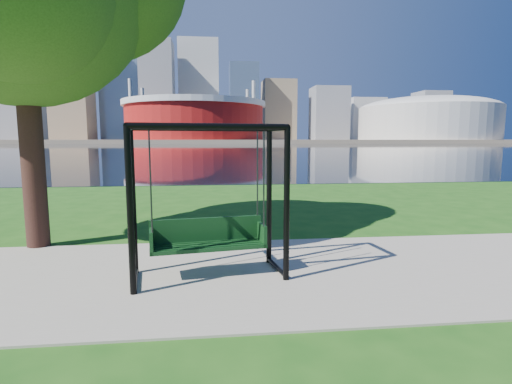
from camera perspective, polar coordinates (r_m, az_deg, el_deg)
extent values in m
plane|color=#1E5114|center=(6.93, -1.65, -10.31)|extent=(900.00, 900.00, 0.00)
cube|color=#9E937F|center=(6.45, -1.28, -11.54)|extent=(120.00, 4.00, 0.03)
cube|color=black|center=(108.60, -6.09, 6.36)|extent=(900.00, 180.00, 0.02)
cube|color=#937F60|center=(312.58, -6.29, 7.26)|extent=(900.00, 228.00, 2.00)
cylinder|color=maroon|center=(242.01, -8.71, 10.00)|extent=(80.00, 80.00, 22.00)
cylinder|color=silver|center=(242.62, -8.75, 12.25)|extent=(83.00, 83.00, 3.00)
cylinder|color=silver|center=(262.11, -1.22, 10.98)|extent=(2.00, 2.00, 32.00)
cylinder|color=silver|center=(264.48, -15.83, 10.68)|extent=(2.00, 2.00, 32.00)
cylinder|color=silver|center=(227.13, -17.42, 11.18)|extent=(2.00, 2.00, 32.00)
cylinder|color=silver|center=(224.37, -0.33, 11.57)|extent=(2.00, 2.00, 32.00)
cylinder|color=beige|center=(277.17, 23.24, 8.96)|extent=(84.00, 84.00, 20.00)
ellipsoid|color=beige|center=(277.64, 23.34, 10.81)|extent=(84.00, 84.00, 15.12)
cube|color=gray|center=(347.31, -30.67, 11.58)|extent=(28.00, 28.00, 62.00)
cube|color=#998466|center=(325.28, -24.93, 14.58)|extent=(26.00, 26.00, 88.00)
cube|color=slate|center=(342.07, -18.66, 15.09)|extent=(30.00, 24.00, 95.00)
cube|color=gray|center=(316.11, -13.88, 13.82)|extent=(24.00, 24.00, 72.00)
cube|color=silver|center=(344.03, -8.12, 14.10)|extent=(32.00, 28.00, 80.00)
cube|color=slate|center=(318.91, -1.76, 12.71)|extent=(22.00, 22.00, 58.00)
cube|color=#998466|center=(337.04, 3.23, 11.56)|extent=(26.00, 26.00, 48.00)
cube|color=gray|center=(336.11, 10.38, 10.95)|extent=(28.00, 24.00, 42.00)
cube|color=silver|center=(372.56, 15.24, 10.00)|extent=(30.00, 26.00, 36.00)
cube|color=gray|center=(376.12, 23.60, 9.92)|extent=(24.00, 24.00, 40.00)
cube|color=#998466|center=(409.62, 27.43, 8.90)|extent=(26.00, 26.00, 32.00)
sphere|color=#998466|center=(335.01, -25.42, 22.65)|extent=(10.00, 10.00, 10.00)
cylinder|color=black|center=(5.56, -17.52, -2.91)|extent=(0.10, 0.10, 2.30)
cylinder|color=black|center=(5.88, 4.40, -2.03)|extent=(0.10, 0.10, 2.30)
cylinder|color=black|center=(6.45, -17.17, -1.50)|extent=(0.10, 0.10, 2.30)
cylinder|color=black|center=(6.72, 1.88, -0.81)|extent=(0.10, 0.10, 2.30)
cylinder|color=black|center=(5.53, -6.43, 9.29)|extent=(2.19, 0.41, 0.09)
cylinder|color=black|center=(6.42, -7.62, 9.02)|extent=(2.19, 0.41, 0.09)
cylinder|color=black|center=(5.93, -17.77, 8.86)|extent=(0.22, 0.90, 0.09)
cylinder|color=black|center=(6.27, -16.94, -11.83)|extent=(0.20, 0.90, 0.07)
cylinder|color=black|center=(6.22, 3.13, 9.12)|extent=(0.22, 0.90, 0.09)
cylinder|color=black|center=(6.55, 2.99, -10.66)|extent=(0.20, 0.90, 0.07)
cube|color=black|center=(6.19, -6.80, -7.72)|extent=(1.79, 0.70, 0.06)
cube|color=black|center=(6.33, -7.08, -5.35)|extent=(1.74, 0.31, 0.38)
cube|color=black|center=(6.10, -14.74, -6.79)|extent=(0.12, 0.45, 0.34)
cube|color=black|center=(6.32, 0.82, -6.04)|extent=(0.12, 0.45, 0.34)
cylinder|color=#313035|center=(5.77, -14.83, 1.31)|extent=(0.03, 0.03, 1.45)
cylinder|color=#313035|center=(5.99, 1.12, 1.79)|extent=(0.03, 0.03, 1.45)
cylinder|color=#313035|center=(6.13, -14.83, 1.67)|extent=(0.03, 0.03, 1.45)
cylinder|color=#313035|center=(6.35, 0.21, 2.11)|extent=(0.03, 0.03, 1.45)
cylinder|color=black|center=(8.84, -29.45, 6.69)|extent=(0.43, 0.43, 4.28)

